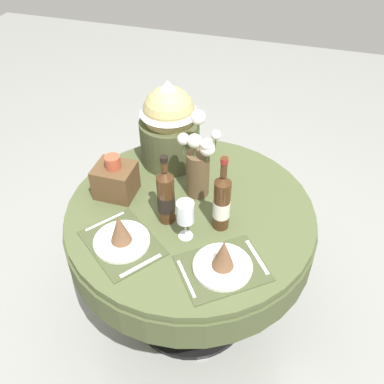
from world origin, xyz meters
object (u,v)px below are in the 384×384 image
Objects in this scene: wine_bottle_right at (222,202)px; place_setting_right at (223,261)px; flower_vase at (198,162)px; gift_tub_back_left at (169,121)px; dining_table at (190,230)px; wine_glass_right at (185,213)px; place_setting_left at (121,236)px; wine_bottle_left at (166,196)px; woven_basket_side_left at (115,179)px.

place_setting_right is at bearing -74.34° from wine_bottle_right.
flower_vase is (-0.22, 0.42, 0.14)m from place_setting_right.
wine_bottle_right is at bearing -47.26° from gift_tub_back_left.
wine_glass_right is (0.03, -0.17, 0.28)m from dining_table.
place_setting_left is 0.48m from flower_vase.
place_setting_left is at bearing -154.74° from wine_glass_right.
flower_vase reaches higher than wine_glass_right.
place_setting_right is 0.79m from gift_tub_back_left.
dining_table is at bearing 48.83° from wine_bottle_left.
wine_bottle_left is 1.61× the size of woven_basket_side_left.
wine_bottle_right is (0.38, 0.22, 0.10)m from place_setting_left.
gift_tub_back_left is at bearing 122.01° from dining_table.
wine_bottle_right reaches higher than place_setting_left.
wine_glass_right is at bearing -141.17° from wine_bottle_right.
woven_basket_side_left is at bearing 156.24° from wine_glass_right.
place_setting_left is 1.03× the size of flower_vase.
place_setting_left is 0.29m from wine_glass_right.
place_setting_right is 1.15× the size of wine_bottle_right.
place_setting_right is 0.25m from wine_glass_right.
wine_bottle_right is at bearing 30.38° from place_setting_left.
place_setting_left is 2.22× the size of wine_glass_right.
flower_vase is at bearing 61.61° from place_setting_left.
wine_glass_right is 0.43× the size of gift_tub_back_left.
wine_bottle_left is 0.46m from gift_tub_back_left.
place_setting_left is 0.94× the size of gift_tub_back_left.
wine_bottle_left is at bearing -19.14° from woven_basket_side_left.
flower_vase is 0.30m from gift_tub_back_left.
place_setting_right is at bearing -55.47° from gift_tub_back_left.
flower_vase is (0.00, 0.12, 0.32)m from dining_table.
wine_bottle_right is at bearing -22.05° from dining_table.
woven_basket_side_left is at bearing 117.44° from place_setting_left.
place_setting_right is 1.22× the size of wine_bottle_left.
wine_bottle_left reaches higher than dining_table.
place_setting_left is at bearing -118.39° from flower_vase.
place_setting_left is 1.97× the size of woven_basket_side_left.
wine_bottle_left is 0.24m from wine_bottle_right.
woven_basket_side_left is (-0.40, 0.18, -0.05)m from wine_glass_right.
wine_bottle_right is at bearing 6.72° from wine_bottle_left.
gift_tub_back_left is at bearing 132.74° from wine_bottle_right.
place_setting_left reaches higher than dining_table.
wine_glass_right is at bearing -23.76° from woven_basket_side_left.
wine_glass_right is (0.11, -0.08, 0.00)m from wine_bottle_left.
place_setting_right is (0.44, -0.01, 0.00)m from place_setting_left.
place_setting_right reaches higher than dining_table.
dining_table is at bearing 127.20° from place_setting_right.
wine_glass_right is (0.03, -0.29, -0.04)m from flower_vase.
place_setting_left is at bearing 178.77° from place_setting_right.
place_setting_left is at bearing -90.86° from gift_tub_back_left.
wine_bottle_left is (-0.30, 0.20, 0.09)m from place_setting_right.
place_setting_right is 0.26m from wine_bottle_right.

